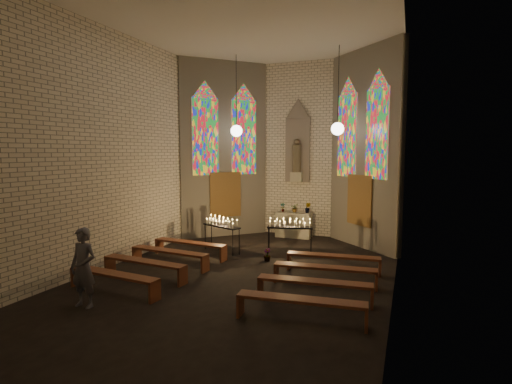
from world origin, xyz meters
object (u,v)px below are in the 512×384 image
altar (294,225)px  visitor (83,268)px  votive_stand_left (222,224)px  votive_stand_right (290,225)px  aisle_flower_pot (267,255)px

altar → visitor: 9.00m
altar → votive_stand_left: votive_stand_left is taller
votive_stand_left → votive_stand_right: votive_stand_left is taller
altar → votive_stand_right: (0.56, -2.50, 0.46)m
altar → votive_stand_right: votive_stand_right is taller
votive_stand_left → visitor: visitor is taller
altar → aisle_flower_pot: 3.76m
votive_stand_right → visitor: 6.83m
visitor → votive_stand_left: bearing=82.7°
altar → votive_stand_left: 3.61m
aisle_flower_pot → votive_stand_right: bearing=73.3°
visitor → votive_stand_right: bearing=64.5°
aisle_flower_pot → visitor: size_ratio=0.22×
visitor → aisle_flower_pot: bearing=62.5°
altar → aisle_flower_pot: bearing=-87.1°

